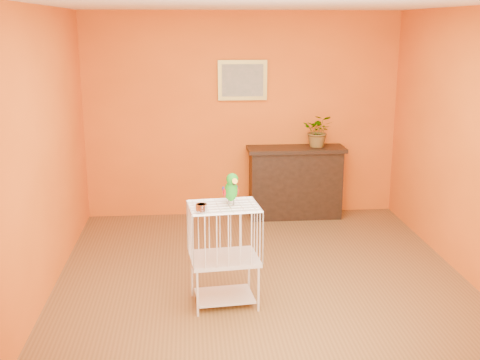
{
  "coord_description": "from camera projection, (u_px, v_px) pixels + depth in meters",
  "views": [
    {
      "loc": [
        -0.68,
        -5.35,
        2.42
      ],
      "look_at": [
        -0.25,
        -0.37,
        1.13
      ],
      "focal_mm": 45.0,
      "sensor_mm": 36.0,
      "label": 1
    }
  ],
  "objects": [
    {
      "name": "parrot",
      "position": [
        231.0,
        189.0,
        5.15
      ],
      "size": [
        0.15,
        0.26,
        0.29
      ],
      "rotation": [
        0.0,
        0.0,
        0.25
      ],
      "color": "#59544C",
      "rests_on": "birdcage"
    },
    {
      "name": "feed_cup",
      "position": [
        202.0,
        208.0,
        4.97
      ],
      "size": [
        0.1,
        0.1,
        0.07
      ],
      "primitive_type": "cylinder",
      "color": "silver",
      "rests_on": "birdcage"
    },
    {
      "name": "framed_picture",
      "position": [
        243.0,
        80.0,
        7.53
      ],
      "size": [
        0.62,
        0.04,
        0.5
      ],
      "color": "#A38C3A",
      "rests_on": "room_shell"
    },
    {
      "name": "ground",
      "position": [
        263.0,
        283.0,
        5.83
      ],
      "size": [
        4.5,
        4.5,
        0.0
      ],
      "primitive_type": "plane",
      "color": "brown",
      "rests_on": "ground"
    },
    {
      "name": "birdcage",
      "position": [
        224.0,
        254.0,
        5.28
      ],
      "size": [
        0.64,
        0.51,
        0.91
      ],
      "rotation": [
        0.0,
        0.0,
        0.1
      ],
      "color": "silver",
      "rests_on": "ground"
    },
    {
      "name": "potted_plant",
      "position": [
        318.0,
        134.0,
        7.59
      ],
      "size": [
        0.47,
        0.5,
        0.32
      ],
      "primitive_type": "imported",
      "rotation": [
        0.0,
        0.0,
        -0.28
      ],
      "color": "#26722D",
      "rests_on": "console_cabinet"
    },
    {
      "name": "console_cabinet",
      "position": [
        295.0,
        182.0,
        7.73
      ],
      "size": [
        1.24,
        0.44,
        0.92
      ],
      "color": "black",
      "rests_on": "ground"
    },
    {
      "name": "room_shell",
      "position": [
        264.0,
        121.0,
        5.43
      ],
      "size": [
        4.5,
        4.5,
        4.5
      ],
      "color": "orange",
      "rests_on": "ground"
    }
  ]
}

